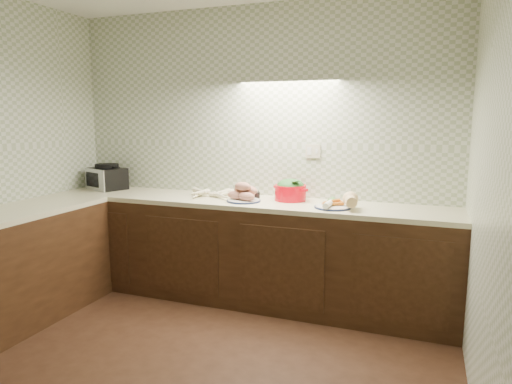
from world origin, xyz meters
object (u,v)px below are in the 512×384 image
(toaster_oven, at_px, (107,177))
(onion_bowl, at_px, (252,193))
(dutch_oven, at_px, (290,190))
(parsnip_pile, at_px, (211,193))
(sweet_potato_plate, at_px, (244,194))
(veg_plate, at_px, (341,202))

(toaster_oven, relative_size, onion_bowl, 3.03)
(toaster_oven, xyz_separation_m, dutch_oven, (1.90, 0.03, -0.03))
(toaster_oven, height_order, parsnip_pile, toaster_oven)
(sweet_potato_plate, height_order, dutch_oven, dutch_oven)
(sweet_potato_plate, relative_size, veg_plate, 0.84)
(toaster_oven, distance_m, sweet_potato_plate, 1.55)
(veg_plate, bearing_deg, onion_bowl, 167.41)
(parsnip_pile, bearing_deg, dutch_oven, 5.56)
(toaster_oven, distance_m, parsnip_pile, 1.18)
(toaster_oven, bearing_deg, onion_bowl, 22.66)
(parsnip_pile, bearing_deg, toaster_oven, 178.23)
(parsnip_pile, xyz_separation_m, onion_bowl, (0.37, 0.07, 0.01))
(parsnip_pile, relative_size, onion_bowl, 2.58)
(onion_bowl, distance_m, dutch_oven, 0.36)
(veg_plate, bearing_deg, parsnip_pile, 174.59)
(parsnip_pile, relative_size, sweet_potato_plate, 1.23)
(dutch_oven, bearing_deg, veg_plate, 1.33)
(toaster_oven, distance_m, veg_plate, 2.38)
(dutch_oven, bearing_deg, onion_bowl, -157.54)
(sweet_potato_plate, distance_m, dutch_oven, 0.40)
(sweet_potato_plate, xyz_separation_m, onion_bowl, (0.00, 0.18, -0.02))
(toaster_oven, relative_size, sweet_potato_plate, 1.44)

